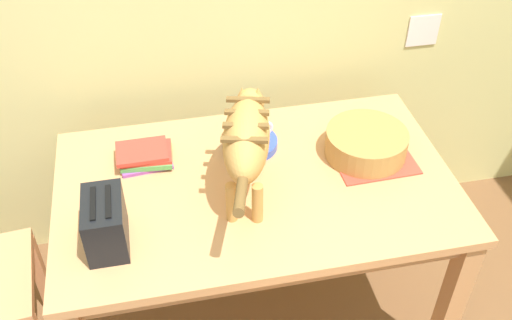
{
  "coord_description": "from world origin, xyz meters",
  "views": [
    {
      "loc": [
        -0.25,
        -0.35,
        2.12
      ],
      "look_at": [
        0.05,
        1.13,
        0.84
      ],
      "focal_mm": 41.55,
      "sensor_mm": 36.0,
      "label": 1
    }
  ],
  "objects_px": {
    "magazine": "(375,162)",
    "wicker_basket": "(366,143)",
    "cat": "(247,137)",
    "saucer_bowl": "(250,143)",
    "book_stack": "(145,156)",
    "toaster": "(105,223)",
    "dining_table": "(256,200)",
    "coffee_mug": "(251,131)"
  },
  "relations": [
    {
      "from": "cat",
      "to": "wicker_basket",
      "type": "height_order",
      "value": "cat"
    },
    {
      "from": "dining_table",
      "to": "cat",
      "type": "height_order",
      "value": "cat"
    },
    {
      "from": "saucer_bowl",
      "to": "coffee_mug",
      "type": "distance_m",
      "value": 0.06
    },
    {
      "from": "wicker_basket",
      "to": "toaster",
      "type": "bearing_deg",
      "value": -164.79
    },
    {
      "from": "magazine",
      "to": "wicker_basket",
      "type": "bearing_deg",
      "value": 108.43
    },
    {
      "from": "book_stack",
      "to": "wicker_basket",
      "type": "xyz_separation_m",
      "value": [
        0.79,
        -0.11,
        0.02
      ]
    },
    {
      "from": "book_stack",
      "to": "saucer_bowl",
      "type": "bearing_deg",
      "value": 1.83
    },
    {
      "from": "saucer_bowl",
      "to": "magazine",
      "type": "height_order",
      "value": "saucer_bowl"
    },
    {
      "from": "dining_table",
      "to": "toaster",
      "type": "relative_size",
      "value": 6.87
    },
    {
      "from": "saucer_bowl",
      "to": "dining_table",
      "type": "bearing_deg",
      "value": -95.59
    },
    {
      "from": "magazine",
      "to": "book_stack",
      "type": "xyz_separation_m",
      "value": [
        -0.81,
        0.17,
        0.03
      ]
    },
    {
      "from": "magazine",
      "to": "toaster",
      "type": "distance_m",
      "value": 0.96
    },
    {
      "from": "toaster",
      "to": "wicker_basket",
      "type": "bearing_deg",
      "value": 15.21
    },
    {
      "from": "coffee_mug",
      "to": "cat",
      "type": "bearing_deg",
      "value": -104.86
    },
    {
      "from": "magazine",
      "to": "toaster",
      "type": "height_order",
      "value": "toaster"
    },
    {
      "from": "toaster",
      "to": "coffee_mug",
      "type": "bearing_deg",
      "value": 35.79
    },
    {
      "from": "coffee_mug",
      "to": "wicker_basket",
      "type": "relative_size",
      "value": 0.44
    },
    {
      "from": "toaster",
      "to": "dining_table",
      "type": "bearing_deg",
      "value": 19.86
    },
    {
      "from": "saucer_bowl",
      "to": "book_stack",
      "type": "distance_m",
      "value": 0.39
    },
    {
      "from": "book_stack",
      "to": "cat",
      "type": "bearing_deg",
      "value": -30.99
    },
    {
      "from": "dining_table",
      "to": "coffee_mug",
      "type": "distance_m",
      "value": 0.26
    },
    {
      "from": "cat",
      "to": "coffee_mug",
      "type": "relative_size",
      "value": 4.98
    },
    {
      "from": "dining_table",
      "to": "toaster",
      "type": "bearing_deg",
      "value": -160.14
    },
    {
      "from": "cat",
      "to": "coffee_mug",
      "type": "bearing_deg",
      "value": 89.14
    },
    {
      "from": "dining_table",
      "to": "book_stack",
      "type": "distance_m",
      "value": 0.43
    },
    {
      "from": "book_stack",
      "to": "toaster",
      "type": "relative_size",
      "value": 1.0
    },
    {
      "from": "dining_table",
      "to": "coffee_mug",
      "type": "bearing_deg",
      "value": 83.43
    },
    {
      "from": "saucer_bowl",
      "to": "book_stack",
      "type": "relative_size",
      "value": 1.0
    },
    {
      "from": "cat",
      "to": "wicker_basket",
      "type": "distance_m",
      "value": 0.49
    },
    {
      "from": "saucer_bowl",
      "to": "magazine",
      "type": "distance_m",
      "value": 0.46
    },
    {
      "from": "cat",
      "to": "dining_table",
      "type": "bearing_deg",
      "value": 39.33
    },
    {
      "from": "magazine",
      "to": "saucer_bowl",
      "type": "bearing_deg",
      "value": 154.98
    },
    {
      "from": "coffee_mug",
      "to": "book_stack",
      "type": "relative_size",
      "value": 0.65
    },
    {
      "from": "magazine",
      "to": "wicker_basket",
      "type": "xyz_separation_m",
      "value": [
        -0.02,
        0.05,
        0.05
      ]
    },
    {
      "from": "cat",
      "to": "saucer_bowl",
      "type": "xyz_separation_m",
      "value": [
        0.05,
        0.21,
        -0.2
      ]
    },
    {
      "from": "dining_table",
      "to": "magazine",
      "type": "bearing_deg",
      "value": 2.03
    },
    {
      "from": "magazine",
      "to": "wicker_basket",
      "type": "distance_m",
      "value": 0.07
    },
    {
      "from": "toaster",
      "to": "book_stack",
      "type": "bearing_deg",
      "value": 69.84
    },
    {
      "from": "coffee_mug",
      "to": "wicker_basket",
      "type": "distance_m",
      "value": 0.42
    },
    {
      "from": "magazine",
      "to": "cat",
      "type": "bearing_deg",
      "value": -177.95
    },
    {
      "from": "dining_table",
      "to": "cat",
      "type": "relative_size",
      "value": 2.12
    },
    {
      "from": "wicker_basket",
      "to": "magazine",
      "type": "bearing_deg",
      "value": -69.81
    }
  ]
}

